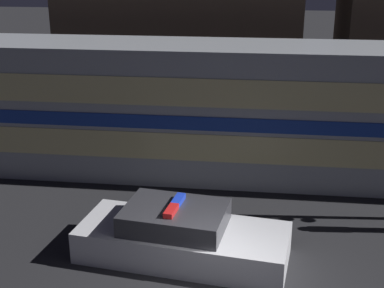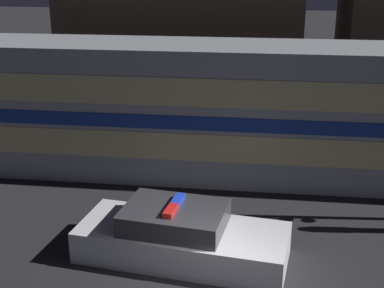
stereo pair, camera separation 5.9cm
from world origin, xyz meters
name	(u,v)px [view 1 (the left image)]	position (x,y,z in m)	size (l,w,h in m)	color
train	(198,110)	(-1.27, 6.89, 2.02)	(22.28, 2.84, 4.04)	#999EA5
police_car	(181,237)	(-1.06, 1.73, 0.50)	(4.91, 2.47, 1.33)	silver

